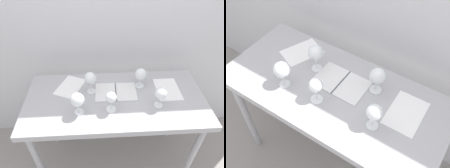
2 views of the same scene
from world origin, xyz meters
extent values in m
plane|color=gray|center=(0.00, 0.00, 0.00)|extent=(6.00, 6.00, 0.00)
cube|color=silver|center=(0.00, 0.49, 1.30)|extent=(3.80, 0.04, 2.60)
cube|color=#A9A9AE|center=(0.00, 0.00, 0.88)|extent=(1.40, 0.64, 0.04)
cube|color=#A9A9AE|center=(0.00, -0.33, 0.88)|extent=(1.40, 0.01, 0.05)
cylinder|color=#A9A9AE|center=(-0.64, -0.26, 0.43)|extent=(0.05, 0.05, 0.86)
cylinder|color=#A9A9AE|center=(0.64, -0.26, 0.43)|extent=(0.05, 0.05, 0.86)
cylinder|color=#A9A9AE|center=(-0.64, 0.26, 0.43)|extent=(0.05, 0.05, 0.86)
cylinder|color=#A9A9AE|center=(0.64, 0.26, 0.43)|extent=(0.05, 0.05, 0.86)
cylinder|color=white|center=(0.21, 0.13, 0.90)|extent=(0.07, 0.07, 0.00)
cylinder|color=white|center=(0.21, 0.13, 0.94)|extent=(0.01, 0.01, 0.08)
sphere|color=white|center=(0.21, 0.13, 1.02)|extent=(0.10, 0.10, 0.10)
cylinder|color=maroon|center=(0.21, 0.13, 1.00)|extent=(0.07, 0.07, 0.02)
cylinder|color=white|center=(-0.04, -0.12, 0.90)|extent=(0.07, 0.07, 0.00)
cylinder|color=white|center=(-0.04, -0.12, 0.95)|extent=(0.01, 0.01, 0.09)
sphere|color=white|center=(-0.04, -0.12, 1.02)|extent=(0.08, 0.08, 0.08)
cylinder|color=maroon|center=(-0.04, -0.12, 1.01)|extent=(0.06, 0.06, 0.02)
cylinder|color=white|center=(0.32, -0.10, 0.90)|extent=(0.07, 0.07, 0.00)
cylinder|color=white|center=(0.32, -0.10, 0.95)|extent=(0.01, 0.01, 0.08)
sphere|color=white|center=(0.32, -0.10, 1.02)|extent=(0.09, 0.09, 0.09)
cylinder|color=maroon|center=(0.32, -0.10, 1.01)|extent=(0.06, 0.06, 0.02)
cylinder|color=white|center=(-0.27, -0.13, 0.90)|extent=(0.07, 0.07, 0.00)
cylinder|color=white|center=(-0.27, -0.13, 0.94)|extent=(0.01, 0.01, 0.08)
sphere|color=white|center=(-0.27, -0.13, 1.03)|extent=(0.10, 0.10, 0.10)
cylinder|color=maroon|center=(-0.27, -0.13, 1.01)|extent=(0.07, 0.07, 0.02)
cylinder|color=white|center=(-0.19, 0.08, 0.90)|extent=(0.07, 0.07, 0.00)
cylinder|color=white|center=(-0.19, 0.08, 0.95)|extent=(0.01, 0.01, 0.09)
sphere|color=white|center=(-0.19, 0.08, 1.04)|extent=(0.10, 0.10, 0.10)
cylinder|color=maroon|center=(-0.19, 0.08, 1.02)|extent=(0.07, 0.07, 0.02)
cube|color=silver|center=(-0.07, 0.06, 0.90)|extent=(0.17, 0.22, 0.01)
cube|color=silver|center=(0.09, 0.06, 0.90)|extent=(0.17, 0.22, 0.01)
cube|color=#3F3F47|center=(0.01, 0.06, 0.90)|extent=(0.01, 0.21, 0.01)
cube|color=white|center=(0.43, 0.07, 0.90)|extent=(0.19, 0.27, 0.00)
cube|color=white|center=(-0.37, 0.15, 0.90)|extent=(0.27, 0.31, 0.00)
camera|label=1|loc=(-0.09, -1.12, 1.99)|focal=32.10mm
camera|label=2|loc=(0.60, -0.87, 2.15)|focal=43.55mm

